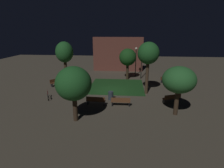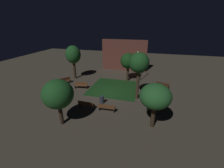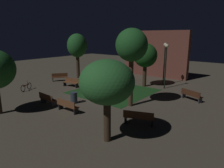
# 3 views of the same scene
# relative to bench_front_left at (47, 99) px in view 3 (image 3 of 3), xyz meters

# --- Properties ---
(ground_plane) EXTENTS (60.00, 60.00, 0.00)m
(ground_plane) POSITION_rel_bench_front_left_xyz_m (1.17, 4.41, -0.48)
(ground_plane) COLOR #4C4438
(grass_lawn) EXTENTS (6.73, 6.78, 0.01)m
(grass_lawn) POSITION_rel_bench_front_left_xyz_m (1.57, 6.18, -0.48)
(grass_lawn) COLOR #194219
(grass_lawn) RESTS_ON ground
(bench_front_left) EXTENTS (1.82, 0.57, 0.88)m
(bench_front_left) POSITION_rel_bench_front_left_xyz_m (0.00, 0.00, 0.00)
(bench_front_left) COLOR #512D19
(bench_front_left) RESTS_ON ground
(bench_by_lamp) EXTENTS (1.81, 0.52, 0.88)m
(bench_by_lamp) POSITION_rel_bench_front_left_xyz_m (2.34, -0.00, 0.00)
(bench_by_lamp) COLOR brown
(bench_by_lamp) RESTS_ON ground
(bench_near_trees) EXTENTS (1.85, 1.10, 0.88)m
(bench_near_trees) POSITION_rel_bench_front_left_xyz_m (7.30, 1.29, 0.00)
(bench_near_trees) COLOR #512D19
(bench_near_trees) RESTS_ON ground
(bench_lawn_edge) EXTENTS (1.85, 1.11, 0.88)m
(bench_lawn_edge) POSITION_rel_bench_front_left_xyz_m (8.24, 7.94, 0.00)
(bench_lawn_edge) COLOR #422314
(bench_lawn_edge) RESTS_ON ground
(bench_front_right) EXTENTS (1.46, 1.73, 0.88)m
(bench_front_right) POSITION_rel_bench_front_left_xyz_m (-6.15, 5.83, 0.00)
(bench_front_right) COLOR #512D19
(bench_front_right) RESTS_ON ground
(bench_back_row) EXTENTS (1.86, 0.78, 0.88)m
(bench_back_row) POSITION_rel_bench_front_left_xyz_m (-2.99, 4.84, 0.00)
(bench_back_row) COLOR brown
(bench_back_row) RESTS_ON ground
(tree_left_canopy) EXTENTS (2.65, 2.65, 4.13)m
(tree_left_canopy) POSITION_rel_bench_front_left_xyz_m (7.03, -1.28, 2.52)
(tree_left_canopy) COLOR #38281C
(tree_left_canopy) RESTS_ON ground
(tree_back_left) EXTENTS (2.39, 2.39, 4.43)m
(tree_back_left) POSITION_rel_bench_front_left_xyz_m (2.86, 9.71, 2.69)
(tree_back_left) COLOR #38281C
(tree_back_left) RESTS_ON ground
(tree_near_wall) EXTENTS (2.29, 2.29, 5.70)m
(tree_near_wall) POSITION_rel_bench_front_left_xyz_m (5.05, 3.80, 3.95)
(tree_near_wall) COLOR #423021
(tree_near_wall) RESTS_ON ground
(tree_right_canopy) EXTENTS (2.40, 2.40, 5.41)m
(tree_right_canopy) POSITION_rel_bench_front_left_xyz_m (-5.78, 8.35, 3.43)
(tree_right_canopy) COLOR #38281C
(tree_right_canopy) RESTS_ON ground
(lamp_post_plaza_east) EXTENTS (0.36, 0.36, 4.39)m
(lamp_post_plaza_east) POSITION_rel_bench_front_left_xyz_m (4.86, 10.23, 2.52)
(lamp_post_plaza_east) COLOR black
(lamp_post_plaza_east) RESTS_ON ground
(lamp_post_path_center) EXTENTS (0.36, 0.36, 4.43)m
(lamp_post_path_center) POSITION_rel_bench_front_left_xyz_m (4.09, 11.61, 2.54)
(lamp_post_path_center) COLOR black
(lamp_post_path_center) RESTS_ON ground
(trash_bin) EXTENTS (0.53, 0.53, 0.88)m
(trash_bin) POSITION_rel_bench_front_left_xyz_m (1.27, 1.54, -0.04)
(trash_bin) COLOR #2D3842
(trash_bin) RESTS_ON ground
(bicycle) EXTENTS (0.75, 1.48, 0.93)m
(bicycle) POSITION_rel_bench_front_left_xyz_m (-5.26, 1.18, -0.14)
(bicycle) COLOR black
(bicycle) RESTS_ON ground
(building_wall_backdrop) EXTENTS (8.50, 0.80, 5.78)m
(building_wall_backdrop) POSITION_rel_bench_front_left_xyz_m (1.14, 15.30, 2.41)
(building_wall_backdrop) COLOR brown
(building_wall_backdrop) RESTS_ON ground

